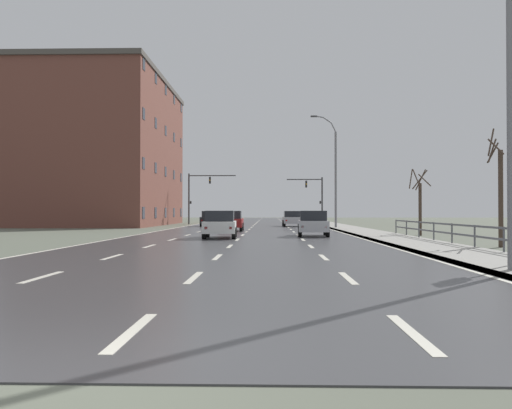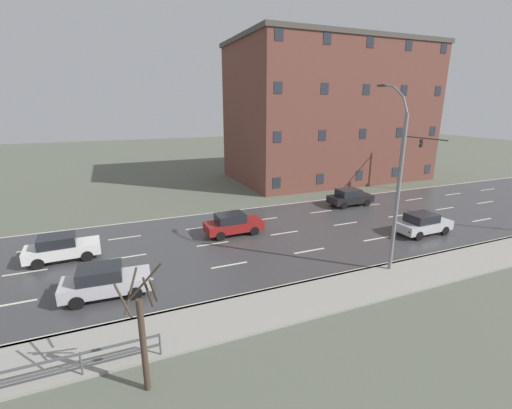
% 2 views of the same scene
% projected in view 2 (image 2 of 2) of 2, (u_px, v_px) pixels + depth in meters
% --- Properties ---
extents(ground_plane, '(160.00, 160.00, 0.12)m').
position_uv_depth(ground_plane, '(374.00, 220.00, 28.56)').
color(ground_plane, '#5B6051').
extents(road_asphalt_strip, '(14.00, 120.00, 0.03)m').
position_uv_depth(road_asphalt_strip, '(475.00, 204.00, 32.99)').
color(road_asphalt_strip, '#3D3D3F').
rests_on(road_asphalt_strip, ground).
extents(street_lamp_midground, '(2.32, 0.24, 10.12)m').
position_uv_depth(street_lamp_midground, '(397.00, 184.00, 18.54)').
color(street_lamp_midground, slate).
rests_on(street_lamp_midground, ground).
extents(traffic_signal_left, '(5.67, 0.36, 6.04)m').
position_uv_depth(traffic_signal_left, '(409.00, 154.00, 37.24)').
color(traffic_signal_left, '#38383A').
rests_on(traffic_signal_left, ground).
extents(car_distant, '(1.87, 4.12, 1.57)m').
position_uv_depth(car_distant, '(350.00, 197.00, 32.34)').
color(car_distant, black).
rests_on(car_distant, ground).
extents(car_near_left, '(2.00, 4.18, 1.57)m').
position_uv_depth(car_near_left, '(105.00, 281.00, 16.93)').
color(car_near_left, '#B7B7BC').
rests_on(car_near_left, ground).
extents(car_mid_centre, '(1.88, 4.12, 1.57)m').
position_uv_depth(car_mid_centre, '(233.00, 224.00, 25.08)').
color(car_mid_centre, maroon).
rests_on(car_mid_centre, ground).
extents(car_far_left, '(1.90, 4.13, 1.57)m').
position_uv_depth(car_far_left, '(423.00, 224.00, 25.13)').
color(car_far_left, '#B7B7BC').
rests_on(car_far_left, ground).
extents(car_near_right, '(1.98, 4.17, 1.57)m').
position_uv_depth(car_near_right, '(61.00, 248.00, 20.90)').
color(car_near_right, silver).
rests_on(car_near_right, ground).
extents(brick_building, '(13.89, 23.59, 16.29)m').
position_uv_depth(brick_building, '(328.00, 112.00, 43.56)').
color(brick_building, brown).
rests_on(brick_building, ground).
extents(bare_tree_mid, '(1.39, 1.47, 4.29)m').
position_uv_depth(bare_tree_mid, '(143.00, 334.00, 10.99)').
color(bare_tree_mid, '#423328').
rests_on(bare_tree_mid, ground).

